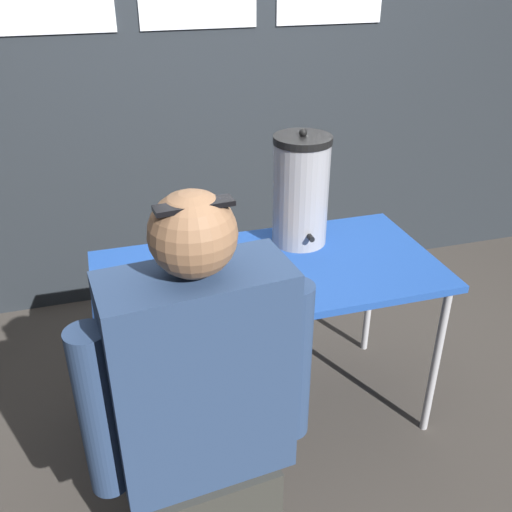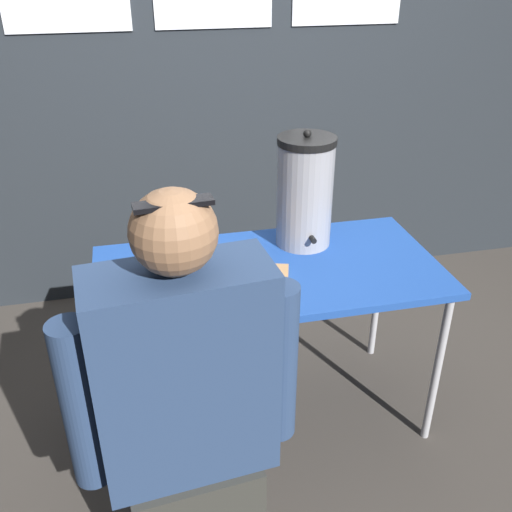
% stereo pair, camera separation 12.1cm
% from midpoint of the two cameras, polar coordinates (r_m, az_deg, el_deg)
% --- Properties ---
extents(ground_plane, '(12.00, 12.00, 0.00)m').
position_cam_midpoint_polar(ground_plane, '(2.62, -0.30, -15.21)').
color(ground_plane, '#3D3833').
extents(back_wall, '(6.00, 0.11, 2.43)m').
position_cam_midpoint_polar(back_wall, '(3.11, -6.82, 17.51)').
color(back_wall, '#23282D').
rests_on(back_wall, ground).
extents(folding_table, '(1.32, 0.67, 0.73)m').
position_cam_midpoint_polar(folding_table, '(2.20, -0.34, -2.41)').
color(folding_table, '#1E479E').
rests_on(folding_table, ground).
extents(donut_box, '(0.48, 0.34, 0.05)m').
position_cam_midpoint_polar(donut_box, '(2.08, -4.56, -2.27)').
color(donut_box, tan).
rests_on(donut_box, folding_table).
extents(coffee_urn, '(0.23, 0.26, 0.48)m').
position_cam_midpoint_polar(coffee_urn, '(2.28, 2.98, 6.53)').
color(coffee_urn, '#939399').
rests_on(coffee_urn, folding_table).
extents(cell_phone, '(0.09, 0.16, 0.01)m').
position_cam_midpoint_polar(cell_phone, '(1.94, -12.99, -5.94)').
color(cell_phone, black).
rests_on(cell_phone, folding_table).
extents(person_seated, '(0.64, 0.30, 1.34)m').
position_cam_midpoint_polar(person_seated, '(1.67, -7.36, -16.63)').
color(person_seated, '#33332D').
rests_on(person_seated, ground).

